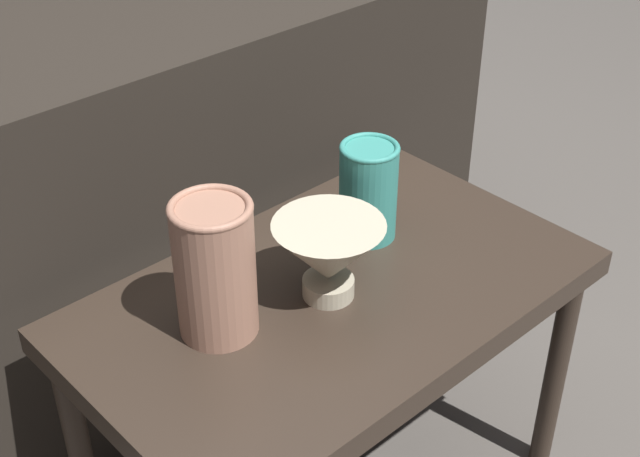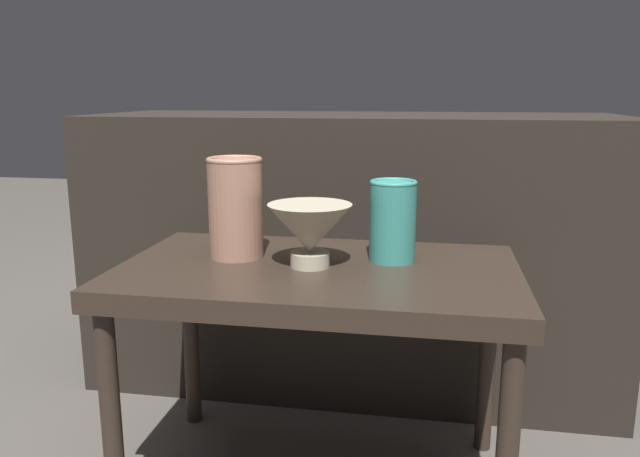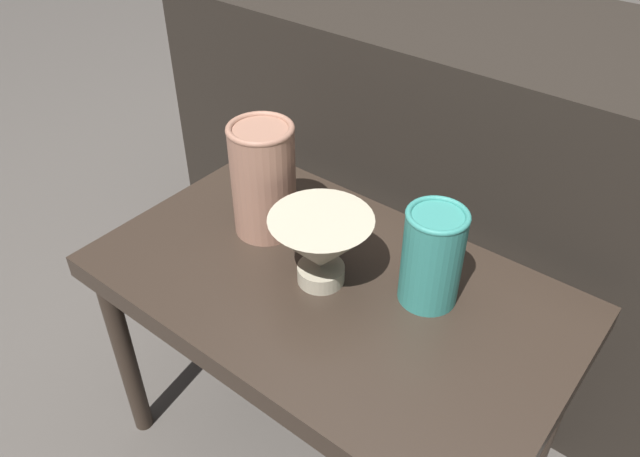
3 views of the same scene
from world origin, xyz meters
TOP-DOWN VIEW (x-y plane):
  - table at (0.00, 0.00)m, footprint 0.75×0.45m
  - couch_backdrop at (0.00, 0.54)m, footprint 1.37×0.50m
  - bowl at (-0.01, -0.01)m, footprint 0.16×0.16m
  - vase_textured_left at (-0.17, 0.04)m, footprint 0.11×0.11m
  - vase_colorful_right at (0.13, 0.06)m, footprint 0.09×0.09m

SIDE VIEW (x-z plane):
  - couch_backdrop at x=0.00m, z-range 0.00..0.72m
  - table at x=0.00m, z-range 0.18..0.64m
  - bowl at x=-0.01m, z-range 0.47..0.59m
  - vase_colorful_right at x=0.13m, z-range 0.46..0.62m
  - vase_textured_left at x=-0.17m, z-range 0.46..0.66m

